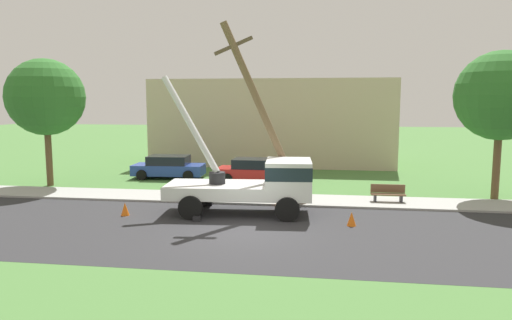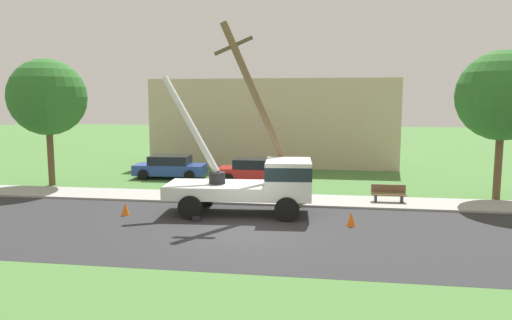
{
  "view_description": "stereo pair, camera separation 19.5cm",
  "coord_description": "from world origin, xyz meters",
  "px_view_note": "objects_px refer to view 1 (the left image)",
  "views": [
    {
      "loc": [
        2.82,
        -16.88,
        4.9
      ],
      "look_at": [
        -0.1,
        3.44,
        2.26
      ],
      "focal_mm": 32.94,
      "sensor_mm": 36.0,
      "label": 1
    },
    {
      "loc": [
        3.01,
        -16.85,
        4.9
      ],
      "look_at": [
        -0.1,
        3.44,
        2.26
      ],
      "focal_mm": 32.94,
      "sensor_mm": 36.0,
      "label": 2
    }
  ],
  "objects_px": {
    "leaning_utility_pole": "(264,114)",
    "traffic_cone_behind": "(125,209)",
    "parked_sedan_blue": "(169,167)",
    "parked_sedan_red": "(254,171)",
    "park_bench": "(388,194)",
    "roadside_tree_near": "(501,96)",
    "traffic_cone_curbside": "(279,202)",
    "utility_truck": "(258,182)",
    "traffic_cone_ahead": "(352,219)",
    "roadside_tree_far": "(46,97)"
  },
  "relations": [
    {
      "from": "leaning_utility_pole",
      "to": "traffic_cone_behind",
      "type": "height_order",
      "value": "leaning_utility_pole"
    },
    {
      "from": "parked_sedan_blue",
      "to": "parked_sedan_red",
      "type": "distance_m",
      "value": 5.6
    },
    {
      "from": "park_bench",
      "to": "roadside_tree_near",
      "type": "bearing_deg",
      "value": 18.5
    },
    {
      "from": "leaning_utility_pole",
      "to": "park_bench",
      "type": "relative_size",
      "value": 5.21
    },
    {
      "from": "traffic_cone_curbside",
      "to": "utility_truck",
      "type": "bearing_deg",
      "value": -121.67
    },
    {
      "from": "parked_sedan_blue",
      "to": "utility_truck",
      "type": "bearing_deg",
      "value": -50.82
    },
    {
      "from": "utility_truck",
      "to": "traffic_cone_behind",
      "type": "bearing_deg",
      "value": -168.53
    },
    {
      "from": "parked_sedan_blue",
      "to": "parked_sedan_red",
      "type": "height_order",
      "value": "same"
    },
    {
      "from": "leaning_utility_pole",
      "to": "traffic_cone_curbside",
      "type": "distance_m",
      "value": 4.03
    },
    {
      "from": "traffic_cone_ahead",
      "to": "park_bench",
      "type": "distance_m",
      "value": 4.75
    },
    {
      "from": "utility_truck",
      "to": "park_bench",
      "type": "xyz_separation_m",
      "value": [
        5.82,
        2.87,
        -0.95
      ]
    },
    {
      "from": "leaning_utility_pole",
      "to": "traffic_cone_behind",
      "type": "relative_size",
      "value": 14.88
    },
    {
      "from": "leaning_utility_pole",
      "to": "parked_sedan_red",
      "type": "height_order",
      "value": "leaning_utility_pole"
    },
    {
      "from": "traffic_cone_behind",
      "to": "traffic_cone_curbside",
      "type": "height_order",
      "value": "same"
    },
    {
      "from": "utility_truck",
      "to": "traffic_cone_ahead",
      "type": "distance_m",
      "value": 4.3
    },
    {
      "from": "roadside_tree_far",
      "to": "traffic_cone_curbside",
      "type": "bearing_deg",
      "value": -15.37
    },
    {
      "from": "traffic_cone_behind",
      "to": "parked_sedan_blue",
      "type": "xyz_separation_m",
      "value": [
        -1.27,
        9.54,
        0.43
      ]
    },
    {
      "from": "traffic_cone_behind",
      "to": "traffic_cone_curbside",
      "type": "xyz_separation_m",
      "value": [
        6.35,
        2.38,
        0.0
      ]
    },
    {
      "from": "traffic_cone_behind",
      "to": "roadside_tree_far",
      "type": "xyz_separation_m",
      "value": [
        -7.21,
        6.11,
        4.75
      ]
    },
    {
      "from": "traffic_cone_ahead",
      "to": "parked_sedan_blue",
      "type": "relative_size",
      "value": 0.13
    },
    {
      "from": "leaning_utility_pole",
      "to": "roadside_tree_near",
      "type": "relative_size",
      "value": 1.14
    },
    {
      "from": "leaning_utility_pole",
      "to": "parked_sedan_red",
      "type": "distance_m",
      "value": 7.52
    },
    {
      "from": "utility_truck",
      "to": "parked_sedan_red",
      "type": "distance_m",
      "value": 7.79
    },
    {
      "from": "traffic_cone_curbside",
      "to": "parked_sedan_blue",
      "type": "distance_m",
      "value": 10.46
    },
    {
      "from": "leaning_utility_pole",
      "to": "parked_sedan_blue",
      "type": "distance_m",
      "value": 10.63
    },
    {
      "from": "park_bench",
      "to": "parked_sedan_blue",
      "type": "bearing_deg",
      "value": 156.4
    },
    {
      "from": "parked_sedan_blue",
      "to": "roadside_tree_far",
      "type": "distance_m",
      "value": 8.1
    },
    {
      "from": "parked_sedan_red",
      "to": "traffic_cone_ahead",
      "type": "bearing_deg",
      "value": -60.35
    },
    {
      "from": "roadside_tree_near",
      "to": "roadside_tree_far",
      "type": "height_order",
      "value": "roadside_tree_near"
    },
    {
      "from": "parked_sedan_red",
      "to": "roadside_tree_near",
      "type": "distance_m",
      "value": 13.59
    },
    {
      "from": "traffic_cone_ahead",
      "to": "parked_sedan_blue",
      "type": "height_order",
      "value": "parked_sedan_blue"
    },
    {
      "from": "traffic_cone_curbside",
      "to": "traffic_cone_behind",
      "type": "bearing_deg",
      "value": -159.42
    },
    {
      "from": "roadside_tree_near",
      "to": "parked_sedan_red",
      "type": "bearing_deg",
      "value": 166.65
    },
    {
      "from": "roadside_tree_near",
      "to": "park_bench",
      "type": "bearing_deg",
      "value": -161.5
    },
    {
      "from": "leaning_utility_pole",
      "to": "traffic_cone_curbside",
      "type": "height_order",
      "value": "leaning_utility_pole"
    },
    {
      "from": "parked_sedan_red",
      "to": "roadside_tree_near",
      "type": "xyz_separation_m",
      "value": [
        12.52,
        -2.97,
        4.37
      ]
    },
    {
      "from": "traffic_cone_behind",
      "to": "park_bench",
      "type": "height_order",
      "value": "park_bench"
    },
    {
      "from": "traffic_cone_curbside",
      "to": "roadside_tree_near",
      "type": "relative_size",
      "value": 0.08
    },
    {
      "from": "traffic_cone_curbside",
      "to": "parked_sedan_red",
      "type": "distance_m",
      "value": 6.74
    },
    {
      "from": "traffic_cone_curbside",
      "to": "parked_sedan_red",
      "type": "height_order",
      "value": "parked_sedan_red"
    },
    {
      "from": "park_bench",
      "to": "roadside_tree_far",
      "type": "xyz_separation_m",
      "value": [
        -18.61,
        2.11,
        4.57
      ]
    },
    {
      "from": "traffic_cone_ahead",
      "to": "roadside_tree_near",
      "type": "distance_m",
      "value": 10.71
    },
    {
      "from": "parked_sedan_blue",
      "to": "traffic_cone_ahead",
      "type": "bearing_deg",
      "value": -42.59
    },
    {
      "from": "utility_truck",
      "to": "traffic_cone_ahead",
      "type": "xyz_separation_m",
      "value": [
        3.88,
        -1.46,
        -1.13
      ]
    },
    {
      "from": "traffic_cone_behind",
      "to": "parked_sedan_blue",
      "type": "relative_size",
      "value": 0.13
    },
    {
      "from": "traffic_cone_ahead",
      "to": "leaning_utility_pole",
      "type": "bearing_deg",
      "value": 145.52
    },
    {
      "from": "traffic_cone_behind",
      "to": "parked_sedan_red",
      "type": "distance_m",
      "value": 9.78
    },
    {
      "from": "leaning_utility_pole",
      "to": "roadside_tree_far",
      "type": "xyz_separation_m",
      "value": [
        -12.86,
        3.82,
        0.78
      ]
    },
    {
      "from": "traffic_cone_ahead",
      "to": "traffic_cone_behind",
      "type": "relative_size",
      "value": 1.0
    },
    {
      "from": "traffic_cone_behind",
      "to": "roadside_tree_near",
      "type": "bearing_deg",
      "value": 19.07
    }
  ]
}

